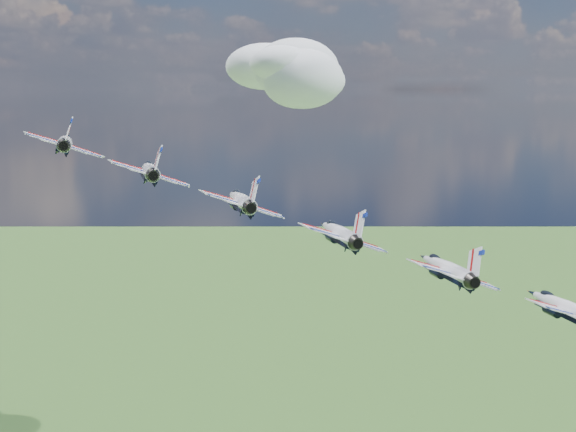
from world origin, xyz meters
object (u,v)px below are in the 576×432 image
object	(u,v)px
jet_2	(240,200)
jet_3	(338,233)
jet_5	(563,307)
jet_0	(65,142)
jet_1	(149,170)
jet_4	(445,268)

from	to	relation	value
jet_2	jet_3	bearing A→B (deg)	-35.00
jet_3	jet_5	world-z (taller)	jet_3
jet_0	jet_1	size ratio (longest dim) A/B	1.00
jet_0	jet_3	world-z (taller)	jet_0
jet_1	jet_5	size ratio (longest dim) A/B	1.00
jet_2	jet_3	xyz separation A→B (m)	(8.96, -6.99, -2.90)
jet_0	jet_1	bearing A→B (deg)	-35.00
jet_2	jet_4	xyz separation A→B (m)	(17.91, -13.99, -5.80)
jet_0	jet_5	bearing A→B (deg)	-35.00
jet_0	jet_1	xyz separation A→B (m)	(8.96, -6.99, -2.90)
jet_1	jet_0	bearing A→B (deg)	145.00
jet_2	jet_3	world-z (taller)	jet_2
jet_0	jet_1	world-z (taller)	jet_0
jet_4	jet_5	bearing A→B (deg)	-35.00
jet_3	jet_2	bearing A→B (deg)	145.00
jet_1	jet_3	size ratio (longest dim) A/B	1.00
jet_0	jet_3	distance (m)	35.19
jet_4	jet_2	bearing A→B (deg)	145.00
jet_1	jet_5	world-z (taller)	jet_1
jet_0	jet_3	size ratio (longest dim) A/B	1.00
jet_4	jet_1	bearing A→B (deg)	145.00
jet_1	jet_4	world-z (taller)	jet_1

